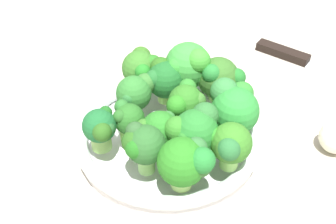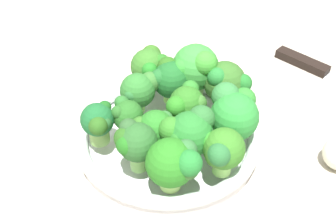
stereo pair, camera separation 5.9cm
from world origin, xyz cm
name	(u,v)px [view 2 (the right image)]	position (x,y,z in cm)	size (l,w,h in cm)	color
ground_plane	(180,169)	(0.00, 0.00, -1.25)	(130.00, 130.00, 2.50)	#B6AF9F
bowl	(168,137)	(3.54, -1.02, 1.67)	(25.59, 25.59, 3.28)	silver
broccoli_floret_0	(139,90)	(9.21, -0.80, 6.79)	(4.93, 5.93, 5.95)	#77C14D
broccoli_floret_1	(170,78)	(8.05, -5.56, 7.16)	(5.59, 5.79, 6.42)	#84BF50
broccoli_floret_2	(187,104)	(2.41, -3.34, 7.03)	(4.90, 6.03, 6.18)	#88C257
broccoli_floret_3	(150,66)	(12.60, -5.68, 6.82)	(5.66, 5.76, 6.14)	#93CD6A
broccoli_floret_4	(189,132)	(-2.00, 0.62, 7.51)	(6.10, 6.81, 7.10)	#9FCA64
broccoli_floret_5	(98,122)	(7.64, 7.22, 6.80)	(4.92, 4.54, 5.92)	#83B757
broccoli_floret_6	(155,128)	(1.95, 2.58, 6.67)	(4.82, 5.18, 5.84)	#89CA60
broccoli_floret_7	(225,82)	(2.19, -10.64, 7.03)	(6.43, 6.02, 6.70)	#8FC857
broccoli_floret_8	(234,112)	(-3.28, -6.18, 7.56)	(7.34, 7.21, 7.42)	#93D665
broccoli_floret_9	(222,151)	(-6.61, -0.28, 7.23)	(5.46, 5.70, 6.48)	#91D865
broccoli_floret_10	(134,142)	(1.03, 6.65, 7.64)	(5.07, 5.12, 6.83)	#90D46C
broccoli_floret_11	(127,117)	(6.27, 3.69, 6.50)	(4.50, 4.19, 5.50)	#91CA5B
broccoli_floret_12	(196,68)	(6.49, -9.06, 8.04)	(7.04, 7.03, 8.13)	#92CA72
broccoli_floret_13	(175,163)	(-4.43, 5.22, 7.34)	(6.70, 6.14, 6.89)	#9DD46A
knife	(327,74)	(-2.32, -31.99, 0.55)	(26.71, 4.51, 1.50)	silver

